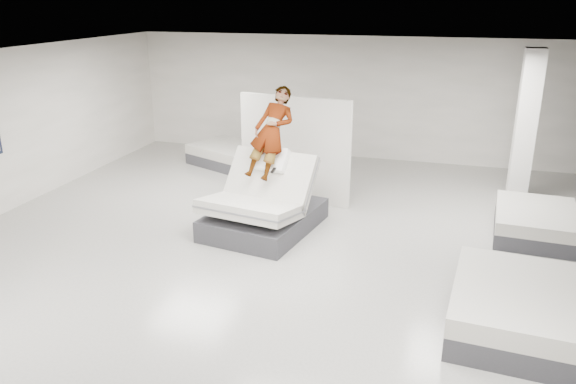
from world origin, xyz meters
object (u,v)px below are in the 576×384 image
object	(u,v)px
person	(271,152)
remote	(273,170)
hero_bed	(263,208)
divider_panel	(294,150)
flat_bed_right_far	(535,223)
column	(525,128)
flat_bed_right_near	(517,309)
flat_bed_left_far	(229,155)

from	to	relation	value
person	remote	xyz separation A→B (m)	(0.16, -0.38, -0.23)
person	remote	size ratio (longest dim) A/B	12.77
hero_bed	divider_panel	world-z (taller)	divider_panel
divider_panel	flat_bed_right_far	distance (m)	4.86
flat_bed_right_far	column	distance (m)	2.31
person	column	world-z (taller)	column
person	flat_bed_right_near	size ratio (longest dim) A/B	0.78
remote	flat_bed_left_far	xyz separation A→B (m)	(-2.47, 3.92, -0.94)
hero_bed	divider_panel	size ratio (longest dim) A/B	1.01
flat_bed_right_near	flat_bed_left_far	size ratio (longest dim) A/B	1.01
flat_bed_left_far	column	xyz separation A→B (m)	(6.92, -0.86, 1.34)
divider_panel	flat_bed_left_far	size ratio (longest dim) A/B	1.08
hero_bed	divider_panel	bearing A→B (deg)	86.62
column	flat_bed_right_far	bearing A→B (deg)	-84.85
flat_bed_right_near	column	distance (m)	5.40
divider_panel	flat_bed_left_far	world-z (taller)	divider_panel
hero_bed	person	size ratio (longest dim) A/B	1.39
remote	person	bearing A→B (deg)	122.15
column	flat_bed_right_near	bearing A→B (deg)	-94.74
person	flat_bed_right_near	world-z (taller)	person
person	divider_panel	distance (m)	1.45
flat_bed_right_far	column	world-z (taller)	column
person	flat_bed_left_far	distance (m)	4.38
hero_bed	flat_bed_right_near	size ratio (longest dim) A/B	1.08
remote	divider_panel	xyz separation A→B (m)	(-0.11, 1.80, -0.08)
flat_bed_left_far	column	world-z (taller)	column
hero_bed	flat_bed_right_far	world-z (taller)	hero_bed
flat_bed_left_far	person	bearing A→B (deg)	-56.88
remote	flat_bed_right_near	xyz separation A→B (m)	(4.03, -2.16, -0.90)
flat_bed_left_far	remote	bearing A→B (deg)	-57.84
hero_bed	column	distance (m)	5.69
person	flat_bed_right_near	bearing A→B (deg)	-21.47
remote	column	world-z (taller)	column
hero_bed	flat_bed_left_far	world-z (taller)	hero_bed
hero_bed	person	bearing A→B (deg)	80.16
person	flat_bed_right_far	world-z (taller)	person
divider_panel	flat_bed_right_far	xyz separation A→B (m)	(4.74, -0.61, -0.86)
flat_bed_right_far	column	size ratio (longest dim) A/B	0.60
divider_panel	remote	bearing A→B (deg)	-78.46
flat_bed_right_far	hero_bed	bearing A→B (deg)	-166.56
flat_bed_left_far	divider_panel	bearing A→B (deg)	-42.01
person	flat_bed_right_far	distance (m)	4.99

